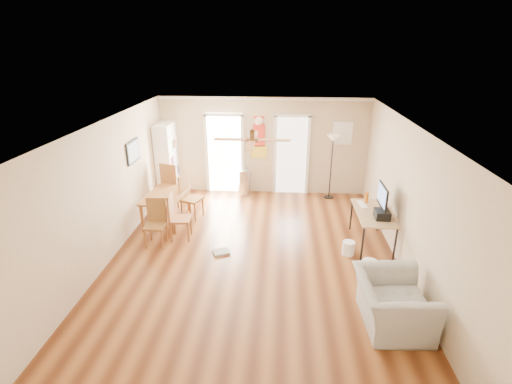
# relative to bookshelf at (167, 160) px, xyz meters

# --- Properties ---
(floor) EXTENTS (7.00, 7.00, 0.00)m
(floor) POSITION_rel_bookshelf_xyz_m (2.53, -3.10, -0.98)
(floor) COLOR brown
(floor) RESTS_ON ground
(ceiling) EXTENTS (5.50, 7.00, 0.00)m
(ceiling) POSITION_rel_bookshelf_xyz_m (2.53, -3.10, 1.62)
(ceiling) COLOR silver
(ceiling) RESTS_ON floor
(wall_back) EXTENTS (5.50, 0.04, 2.60)m
(wall_back) POSITION_rel_bookshelf_xyz_m (2.53, 0.40, 0.32)
(wall_back) COLOR beige
(wall_back) RESTS_ON floor
(wall_front) EXTENTS (5.50, 0.04, 2.60)m
(wall_front) POSITION_rel_bookshelf_xyz_m (2.53, -6.60, 0.32)
(wall_front) COLOR beige
(wall_front) RESTS_ON floor
(wall_left) EXTENTS (0.04, 7.00, 2.60)m
(wall_left) POSITION_rel_bookshelf_xyz_m (-0.22, -3.10, 0.32)
(wall_left) COLOR beige
(wall_left) RESTS_ON floor
(wall_right) EXTENTS (0.04, 7.00, 2.60)m
(wall_right) POSITION_rel_bookshelf_xyz_m (5.28, -3.10, 0.32)
(wall_right) COLOR beige
(wall_right) RESTS_ON floor
(crown_molding) EXTENTS (5.50, 7.00, 0.08)m
(crown_molding) POSITION_rel_bookshelf_xyz_m (2.53, -3.10, 1.58)
(crown_molding) COLOR white
(crown_molding) RESTS_ON wall_back
(kitchen_doorway) EXTENTS (0.90, 0.10, 2.10)m
(kitchen_doorway) POSITION_rel_bookshelf_xyz_m (1.48, 0.39, 0.07)
(kitchen_doorway) COLOR white
(kitchen_doorway) RESTS_ON wall_back
(bathroom_doorway) EXTENTS (0.80, 0.10, 2.10)m
(bathroom_doorway) POSITION_rel_bookshelf_xyz_m (3.28, 0.39, 0.07)
(bathroom_doorway) COLOR white
(bathroom_doorway) RESTS_ON wall_back
(wall_decal) EXTENTS (0.46, 0.03, 1.10)m
(wall_decal) POSITION_rel_bookshelf_xyz_m (2.41, 0.38, 0.57)
(wall_decal) COLOR red
(wall_decal) RESTS_ON wall_back
(ac_grille) EXTENTS (0.50, 0.04, 0.60)m
(ac_grille) POSITION_rel_bookshelf_xyz_m (4.58, 0.37, 0.72)
(ac_grille) COLOR white
(ac_grille) RESTS_ON wall_back
(framed_poster) EXTENTS (0.04, 0.66, 0.48)m
(framed_poster) POSITION_rel_bookshelf_xyz_m (-0.19, -1.70, 0.72)
(framed_poster) COLOR black
(framed_poster) RESTS_ON wall_left
(ceiling_fan) EXTENTS (1.24, 1.24, 0.20)m
(ceiling_fan) POSITION_rel_bookshelf_xyz_m (2.53, -3.40, 1.45)
(ceiling_fan) COLOR #593819
(ceiling_fan) RESTS_ON ceiling
(bookshelf) EXTENTS (0.50, 0.93, 1.97)m
(bookshelf) POSITION_rel_bookshelf_xyz_m (0.00, 0.00, 0.00)
(bookshelf) COLOR white
(bookshelf) RESTS_ON floor
(dining_table) EXTENTS (0.88, 1.38, 0.66)m
(dining_table) POSITION_rel_bookshelf_xyz_m (0.38, -1.57, -0.65)
(dining_table) COLOR brown
(dining_table) RESTS_ON floor
(dining_chair_right_a) EXTENTS (0.53, 0.53, 1.02)m
(dining_chair_right_a) POSITION_rel_bookshelf_xyz_m (0.93, -1.34, -0.47)
(dining_chair_right_a) COLOR #9D6832
(dining_chair_right_a) RESTS_ON floor
(dining_chair_right_b) EXTENTS (0.44, 0.44, 1.01)m
(dining_chair_right_b) POSITION_rel_bookshelf_xyz_m (0.93, -2.39, -0.48)
(dining_chair_right_b) COLOR #A35C34
(dining_chair_right_b) RESTS_ON floor
(dining_chair_near) EXTENTS (0.41, 0.41, 0.97)m
(dining_chair_near) POSITION_rel_bookshelf_xyz_m (0.49, -2.70, -0.50)
(dining_chair_near) COLOR olive
(dining_chair_near) RESTS_ON floor
(dining_chair_far) EXTENTS (0.58, 0.58, 1.13)m
(dining_chair_far) POSITION_rel_bookshelf_xyz_m (0.32, -0.62, -0.42)
(dining_chair_far) COLOR brown
(dining_chair_far) RESTS_ON floor
(trash_can) EXTENTS (0.42, 0.42, 0.71)m
(trash_can) POSITION_rel_bookshelf_xyz_m (2.02, 0.14, -0.63)
(trash_can) COLOR #AEAEB0
(trash_can) RESTS_ON floor
(torchiere_lamp) EXTENTS (0.38, 0.38, 1.71)m
(torchiere_lamp) POSITION_rel_bookshelf_xyz_m (4.32, 0.09, -0.13)
(torchiere_lamp) COLOR black
(torchiere_lamp) RESTS_ON floor
(computer_desk) EXTENTS (0.68, 1.37, 0.73)m
(computer_desk) POSITION_rel_bookshelf_xyz_m (4.89, -2.37, -0.62)
(computer_desk) COLOR tan
(computer_desk) RESTS_ON floor
(imac) EXTENTS (0.10, 0.65, 0.60)m
(imac) POSITION_rel_bookshelf_xyz_m (5.00, -2.46, 0.05)
(imac) COLOR black
(imac) RESTS_ON computer_desk
(keyboard) EXTENTS (0.17, 0.39, 0.01)m
(keyboard) POSITION_rel_bookshelf_xyz_m (4.73, -2.01, -0.24)
(keyboard) COLOR white
(keyboard) RESTS_ON computer_desk
(printer) EXTENTS (0.28, 0.32, 0.16)m
(printer) POSITION_rel_bookshelf_xyz_m (4.98, -2.65, -0.17)
(printer) COLOR black
(printer) RESTS_ON computer_desk
(orange_bottle) EXTENTS (0.09, 0.09, 0.23)m
(orange_bottle) POSITION_rel_bookshelf_xyz_m (4.83, -1.91, -0.13)
(orange_bottle) COLOR #CA6412
(orange_bottle) RESTS_ON computer_desk
(wastebasket_a) EXTENTS (0.28, 0.28, 0.28)m
(wastebasket_a) POSITION_rel_bookshelf_xyz_m (4.38, -2.82, -0.84)
(wastebasket_a) COLOR white
(wastebasket_a) RESTS_ON floor
(wastebasket_b) EXTENTS (0.31, 0.31, 0.33)m
(wastebasket_b) POSITION_rel_bookshelf_xyz_m (4.62, -3.57, -0.82)
(wastebasket_b) COLOR white
(wastebasket_b) RESTS_ON floor
(floor_cloth) EXTENTS (0.38, 0.34, 0.04)m
(floor_cloth) POSITION_rel_bookshelf_xyz_m (1.87, -2.95, -0.96)
(floor_cloth) COLOR gray
(floor_cloth) RESTS_ON floor
(armchair) EXTENTS (1.06, 1.19, 0.74)m
(armchair) POSITION_rel_bookshelf_xyz_m (4.68, -4.75, -0.61)
(armchair) COLOR #A4A39E
(armchair) RESTS_ON floor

